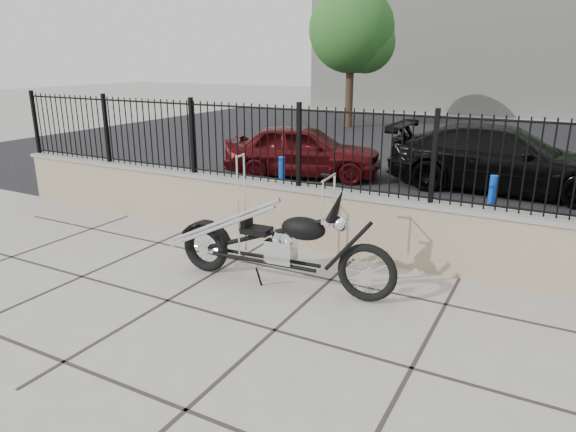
# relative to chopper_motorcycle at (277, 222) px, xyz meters

# --- Properties ---
(ground_plane) EXTENTS (90.00, 90.00, 0.00)m
(ground_plane) POSITION_rel_chopper_motorcycle_xyz_m (0.56, -1.05, -0.85)
(ground_plane) COLOR #99968E
(ground_plane) RESTS_ON ground
(parking_lot) EXTENTS (30.00, 30.00, 0.00)m
(parking_lot) POSITION_rel_chopper_motorcycle_xyz_m (0.56, 11.45, -0.85)
(parking_lot) COLOR black
(parking_lot) RESTS_ON ground
(retaining_wall) EXTENTS (14.00, 0.36, 0.96)m
(retaining_wall) POSITION_rel_chopper_motorcycle_xyz_m (0.56, 1.45, -0.37)
(retaining_wall) COLOR gray
(retaining_wall) RESTS_ON ground_plane
(iron_fence) EXTENTS (14.00, 0.08, 1.20)m
(iron_fence) POSITION_rel_chopper_motorcycle_xyz_m (0.56, 1.45, 0.71)
(iron_fence) COLOR black
(iron_fence) RESTS_ON retaining_wall
(background_building) EXTENTS (22.00, 6.00, 8.00)m
(background_building) POSITION_rel_chopper_motorcycle_xyz_m (0.56, 25.45, 3.15)
(background_building) COLOR beige
(background_building) RESTS_ON ground_plane
(chopper_motorcycle) EXTENTS (2.86, 0.70, 1.70)m
(chopper_motorcycle) POSITION_rel_chopper_motorcycle_xyz_m (0.00, 0.00, 0.00)
(chopper_motorcycle) COLOR black
(chopper_motorcycle) RESTS_ON ground_plane
(car_red) EXTENTS (4.08, 2.53, 1.30)m
(car_red) POSITION_rel_chopper_motorcycle_xyz_m (-2.58, 5.86, -0.20)
(car_red) COLOR #42090B
(car_red) RESTS_ON parking_lot
(car_black) EXTENTS (4.93, 2.04, 1.43)m
(car_black) POSITION_rel_chopper_motorcycle_xyz_m (1.91, 6.67, -0.14)
(car_black) COLOR black
(car_black) RESTS_ON parking_lot
(bollard_a) EXTENTS (0.15, 0.15, 1.02)m
(bollard_a) POSITION_rel_chopper_motorcycle_xyz_m (-1.66, 3.12, -0.34)
(bollard_a) COLOR #0B4CA7
(bollard_a) RESTS_ON ground_plane
(bollard_b) EXTENTS (0.14, 0.14, 1.02)m
(bollard_b) POSITION_rel_chopper_motorcycle_xyz_m (2.13, 3.31, -0.34)
(bollard_b) COLOR #0C61B9
(bollard_b) RESTS_ON ground_plane
(tree_left) EXTENTS (3.46, 3.46, 5.84)m
(tree_left) POSITION_rel_chopper_motorcycle_xyz_m (-5.20, 15.35, 3.24)
(tree_left) COLOR #382619
(tree_left) RESTS_ON ground_plane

